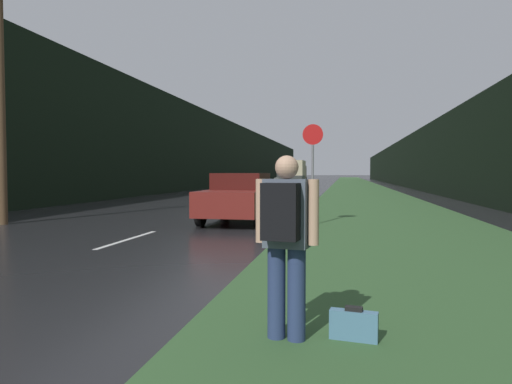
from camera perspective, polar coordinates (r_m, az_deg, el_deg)
The scene contains 14 objects.
grass_verge at distance 41.71m, azimuth 12.96°, elevation 0.19°, with size 6.00×240.00×0.02m, color #33562D.
lane_stripe_b at distance 11.37m, azimuth -15.68°, elevation -5.71°, with size 0.12×3.00×0.01m, color silver.
lane_stripe_c at distance 17.86m, azimuth -5.52°, elevation -2.69°, with size 0.12×3.00×0.01m, color silver.
lane_stripe_d at distance 24.63m, azimuth -0.87°, elevation -1.28°, with size 0.12×3.00×0.01m, color silver.
treeline_far_side at distance 53.71m, azimuth -4.70°, elevation 4.88°, with size 2.00×140.00×7.80m, color black.
treeline_near_side at distance 52.19m, azimuth 19.23°, elevation 3.55°, with size 2.00×140.00×5.47m, color black.
utility_pole_near at distance 16.17m, azimuth -29.28°, elevation 10.18°, with size 1.80×0.24×7.46m.
stop_sign at distance 13.81m, azimuth 7.10°, elevation 3.29°, with size 0.61×0.07×3.05m.
hitchhiker_with_backpack at distance 4.28m, azimuth 3.71°, elevation -5.46°, with size 0.61×0.46×1.76m.
suitcase at distance 4.56m, azimuth 12.11°, elevation -16.05°, with size 0.46×0.17×0.34m.
car_passing_near at distance 14.84m, azimuth -1.97°, elevation -0.66°, with size 1.97×4.56×1.58m.
car_passing_far at distance 29.37m, azimuth 4.51°, elevation 0.70°, with size 1.85×4.52×1.40m.
car_oncoming at distance 52.69m, azimuth 3.62°, elevation 1.53°, with size 1.96×4.14×1.51m.
delivery_truck at distance 64.86m, azimuth 5.02°, elevation 2.55°, with size 2.61×7.63×3.29m.
Camera 1 is at (5.08, -1.66, 1.60)m, focal length 32.00 mm.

